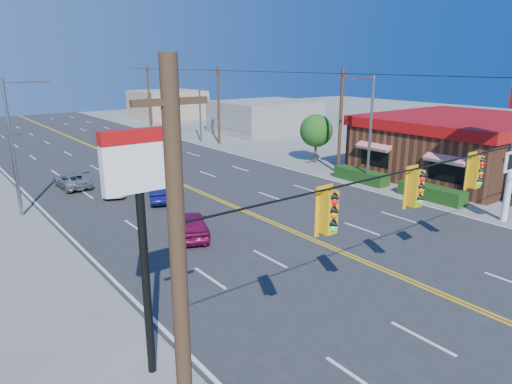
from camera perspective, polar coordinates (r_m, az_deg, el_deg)
ground at (r=19.28m, az=25.46°, el=-13.07°), size 160.00×160.00×0.00m
road at (r=32.48m, az=-7.24°, el=0.03°), size 20.00×120.00×0.06m
signal_span at (r=17.48m, az=27.16°, el=1.04°), size 24.32×0.34×9.00m
kfc at (r=40.82m, az=24.06°, el=5.42°), size 16.30×12.40×4.70m
pizza_hut_sign at (r=12.55m, az=-14.26°, el=-1.55°), size 1.90×0.30×6.85m
streetlight_se at (r=34.06m, az=13.94°, el=8.14°), size 2.55×0.25×8.00m
streetlight_ne at (r=52.43m, az=-7.23°, el=11.04°), size 2.55×0.25×8.00m
streetlight_sw at (r=29.80m, az=-27.91°, el=5.71°), size 2.55×0.25×8.00m
utility_pole_near at (r=37.74m, az=10.51°, el=8.57°), size 0.28×0.28×8.40m
utility_pole_mid at (r=51.49m, az=-4.70°, el=10.68°), size 0.28×0.28×8.40m
utility_pole_far at (r=67.28m, az=-13.24°, el=11.54°), size 0.28×0.28×8.40m
tree_kfc_rear at (r=41.57m, az=7.54°, el=7.60°), size 2.94×2.94×4.41m
bld_east_mid at (r=60.65m, az=1.15°, el=9.42°), size 12.00×10.00×4.00m
bld_east_far at (r=77.55m, az=-11.02°, el=10.70°), size 10.00×10.00×4.40m
car_magenta at (r=24.06m, az=-8.06°, el=-4.11°), size 2.99×4.26×1.35m
car_blue at (r=30.77m, az=-11.85°, el=0.24°), size 3.03×4.59×1.43m
car_white at (r=32.87m, az=-17.29°, el=0.57°), size 2.91×4.17×1.12m
car_silver at (r=35.63m, az=-21.99°, el=1.27°), size 1.83×3.96×1.10m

